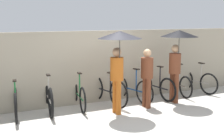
# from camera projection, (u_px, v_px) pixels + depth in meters

# --- Properties ---
(ground_plane) EXTENTS (30.00, 30.00, 0.00)m
(ground_plane) POSITION_uv_depth(u_px,v_px,m) (135.00, 121.00, 7.12)
(ground_plane) COLOR #B7B2A8
(back_wall) EXTENTS (14.36, 0.12, 1.99)m
(back_wall) POSITION_uv_depth(u_px,v_px,m) (101.00, 66.00, 8.68)
(back_wall) COLOR gray
(back_wall) RESTS_ON ground
(parked_bicycle_1) EXTENTS (0.46, 1.73, 1.10)m
(parked_bicycle_1) POSITION_uv_depth(u_px,v_px,m) (16.00, 101.00, 7.43)
(parked_bicycle_1) COLOR black
(parked_bicycle_1) RESTS_ON ground
(parked_bicycle_2) EXTENTS (0.46, 1.81, 1.09)m
(parked_bicycle_2) POSITION_uv_depth(u_px,v_px,m) (48.00, 97.00, 7.80)
(parked_bicycle_2) COLOR black
(parked_bicycle_2) RESTS_ON ground
(parked_bicycle_3) EXTENTS (0.45, 1.73, 1.07)m
(parked_bicycle_3) POSITION_uv_depth(u_px,v_px,m) (78.00, 94.00, 8.14)
(parked_bicycle_3) COLOR black
(parked_bicycle_3) RESTS_ON ground
(parked_bicycle_4) EXTENTS (0.54, 1.80, 1.01)m
(parked_bicycle_4) POSITION_uv_depth(u_px,v_px,m) (106.00, 90.00, 8.46)
(parked_bicycle_4) COLOR black
(parked_bicycle_4) RESTS_ON ground
(parked_bicycle_5) EXTENTS (0.54, 1.68, 1.06)m
(parked_bicycle_5) POSITION_uv_depth(u_px,v_px,m) (131.00, 88.00, 8.81)
(parked_bicycle_5) COLOR black
(parked_bicycle_5) RESTS_ON ground
(parked_bicycle_6) EXTENTS (0.44, 1.73, 0.98)m
(parked_bicycle_6) POSITION_uv_depth(u_px,v_px,m) (156.00, 86.00, 9.13)
(parked_bicycle_6) COLOR black
(parked_bicycle_6) RESTS_ON ground
(parked_bicycle_7) EXTENTS (0.44, 1.76, 1.09)m
(parked_bicycle_7) POSITION_uv_depth(u_px,v_px,m) (175.00, 83.00, 9.57)
(parked_bicycle_7) COLOR black
(parked_bicycle_7) RESTS_ON ground
(parked_bicycle_8) EXTENTS (0.47, 1.61, 1.01)m
(parked_bicycle_8) POSITION_uv_depth(u_px,v_px,m) (196.00, 81.00, 9.88)
(parked_bicycle_8) COLOR black
(parked_bicycle_8) RESTS_ON ground
(pedestrian_leading) EXTENTS (1.04, 1.04, 2.03)m
(pedestrian_leading) POSITION_uv_depth(u_px,v_px,m) (119.00, 49.00, 7.35)
(pedestrian_leading) COLOR #B25619
(pedestrian_leading) RESTS_ON ground
(pedestrian_center) EXTENTS (0.32, 0.32, 1.54)m
(pedestrian_center) POSITION_uv_depth(u_px,v_px,m) (147.00, 74.00, 8.07)
(pedestrian_center) COLOR brown
(pedestrian_center) RESTS_ON ground
(pedestrian_trailing) EXTENTS (1.00, 1.00, 2.01)m
(pedestrian_trailing) POSITION_uv_depth(u_px,v_px,m) (178.00, 46.00, 8.35)
(pedestrian_trailing) COLOR brown
(pedestrian_trailing) RESTS_ON ground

